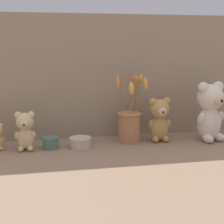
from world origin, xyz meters
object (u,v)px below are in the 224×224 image
object	(u,v)px
decorative_tin_tall	(80,142)
flower_vase	(130,123)
teddy_bear_medium	(159,119)
teddy_bear_large	(210,110)
decorative_tin_short	(51,143)
teddy_bear_small	(25,130)

from	to	relation	value
decorative_tin_tall	flower_vase	bearing A→B (deg)	11.21
teddy_bear_medium	flower_vase	size ratio (longest dim) A/B	0.65
teddy_bear_large	decorative_tin_tall	world-z (taller)	teddy_bear_large
teddy_bear_large	decorative_tin_short	world-z (taller)	teddy_bear_large
decorative_tin_short	teddy_bear_medium	bearing A→B (deg)	2.14
teddy_bear_large	decorative_tin_tall	bearing A→B (deg)	179.30
teddy_bear_medium	decorative_tin_tall	world-z (taller)	teddy_bear_medium
teddy_bear_large	teddy_bear_medium	bearing A→B (deg)	171.10
flower_vase	decorative_tin_short	world-z (taller)	flower_vase
teddy_bear_large	flower_vase	xyz separation A→B (m)	(-0.39, 0.06, -0.06)
teddy_bear_large	teddy_bear_medium	xyz separation A→B (m)	(-0.24, 0.04, -0.04)
teddy_bear_medium	teddy_bear_small	xyz separation A→B (m)	(-0.63, -0.03, -0.02)
teddy_bear_small	decorative_tin_tall	world-z (taller)	teddy_bear_small
teddy_bear_small	decorative_tin_short	size ratio (longest dim) A/B	2.32
flower_vase	teddy_bear_small	bearing A→B (deg)	-174.64
flower_vase	decorative_tin_short	xyz separation A→B (m)	(-0.38, -0.04, -0.07)
teddy_bear_medium	decorative_tin_short	distance (m)	0.53
teddy_bear_large	flower_vase	distance (m)	0.40
teddy_bear_large	decorative_tin_short	size ratio (longest dim) A/B	3.82
teddy_bear_small	flower_vase	world-z (taller)	flower_vase
teddy_bear_large	teddy_bear_small	xyz separation A→B (m)	(-0.87, 0.01, -0.06)
teddy_bear_small	decorative_tin_tall	xyz separation A→B (m)	(0.24, -0.00, -0.07)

